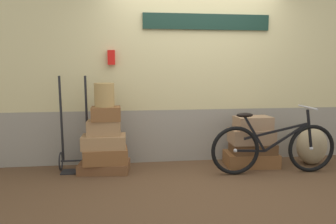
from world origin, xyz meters
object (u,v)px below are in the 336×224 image
(suitcase_6, at_px, (253,148))
(bicycle, at_px, (273,148))
(suitcase_8, at_px, (253,123))
(burlap_sack, at_px, (312,146))
(suitcase_0, at_px, (104,167))
(wicker_basket, at_px, (104,95))
(suitcase_2, at_px, (104,142))
(suitcase_3, at_px, (104,128))
(suitcase_4, at_px, (106,114))
(suitcase_7, at_px, (251,136))
(luggage_trolley, at_px, (75,147))
(suitcase_1, at_px, (106,155))
(suitcase_5, at_px, (251,159))

(suitcase_6, relative_size, bicycle, 0.36)
(suitcase_8, relative_size, burlap_sack, 0.91)
(suitcase_0, xyz_separation_m, wicker_basket, (0.02, -0.02, 0.97))
(suitcase_2, bearing_deg, suitcase_8, 0.04)
(suitcase_2, distance_m, suitcase_3, 0.18)
(suitcase_4, relative_size, suitcase_7, 0.64)
(suitcase_3, xyz_separation_m, suitcase_8, (2.04, -0.03, 0.02))
(luggage_trolley, bearing_deg, suitcase_1, -19.69)
(suitcase_5, relative_size, wicker_basket, 2.32)
(suitcase_2, distance_m, suitcase_8, 2.06)
(wicker_basket, bearing_deg, suitcase_0, 141.86)
(suitcase_2, bearing_deg, bicycle, -8.41)
(luggage_trolley, bearing_deg, suitcase_3, -17.20)
(wicker_basket, bearing_deg, burlap_sack, -0.71)
(suitcase_6, bearing_deg, suitcase_1, -176.65)
(suitcase_2, distance_m, wicker_basket, 0.62)
(wicker_basket, distance_m, burlap_sack, 3.02)
(suitcase_6, relative_size, suitcase_8, 1.22)
(suitcase_5, bearing_deg, suitcase_0, -175.94)
(suitcase_6, bearing_deg, burlap_sack, 0.32)
(suitcase_3, distance_m, suitcase_6, 2.09)
(suitcase_2, bearing_deg, suitcase_3, 62.82)
(suitcase_4, distance_m, suitcase_8, 2.02)
(suitcase_4, bearing_deg, suitcase_1, -172.92)
(suitcase_8, bearing_deg, bicycle, -68.36)
(suitcase_4, bearing_deg, suitcase_8, -1.30)
(suitcase_4, distance_m, suitcase_7, 2.03)
(suitcase_3, xyz_separation_m, suitcase_6, (2.06, -0.00, -0.34))
(suitcase_5, xyz_separation_m, luggage_trolley, (-2.45, 0.10, 0.22))
(suitcase_0, height_order, burlap_sack, burlap_sack)
(suitcase_3, bearing_deg, luggage_trolley, 164.91)
(suitcase_2, xyz_separation_m, suitcase_7, (2.04, -0.01, 0.02))
(suitcase_6, relative_size, burlap_sack, 1.11)
(suitcase_5, distance_m, suitcase_8, 0.53)
(suitcase_7, bearing_deg, suitcase_0, -178.99)
(suitcase_7, bearing_deg, suitcase_8, -48.53)
(suitcase_0, height_order, suitcase_1, suitcase_1)
(suitcase_3, bearing_deg, suitcase_7, 1.63)
(suitcase_4, relative_size, suitcase_6, 0.63)
(suitcase_2, distance_m, burlap_sack, 2.94)
(suitcase_4, relative_size, suitcase_8, 0.77)
(suitcase_6, xyz_separation_m, bicycle, (0.14, -0.36, 0.08))
(suitcase_8, xyz_separation_m, burlap_sack, (0.89, -0.01, -0.35))
(suitcase_2, xyz_separation_m, suitcase_8, (2.05, -0.03, 0.21))
(wicker_basket, relative_size, bicycle, 0.18)
(burlap_sack, bearing_deg, suitcase_2, 179.38)
(suitcase_8, height_order, burlap_sack, suitcase_8)
(suitcase_1, xyz_separation_m, suitcase_6, (2.05, 0.02, 0.03))
(suitcase_0, xyz_separation_m, suitcase_4, (0.04, -0.04, 0.72))
(suitcase_6, relative_size, suitcase_7, 1.01)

